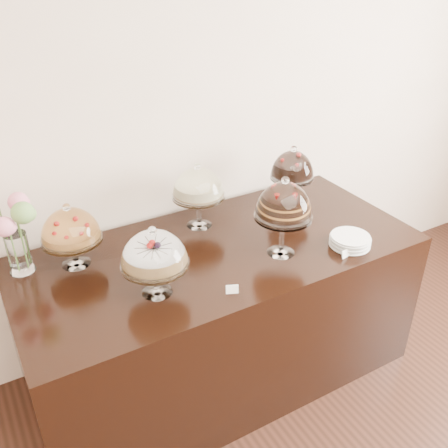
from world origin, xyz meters
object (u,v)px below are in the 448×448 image
plate_stack (350,241)px  flower_vase (14,227)px  cake_stand_sugar_sponge (154,252)px  cake_stand_fruit_tart (70,228)px  cake_stand_dark_choco (292,168)px  display_counter (220,313)px  cake_stand_cheesecake (198,186)px  cake_stand_choco_layer (284,203)px

plate_stack → flower_vase: bearing=158.4°
cake_stand_sugar_sponge → cake_stand_fruit_tart: bearing=122.0°
plate_stack → cake_stand_dark_choco: bearing=90.7°
display_counter → plate_stack: (0.64, -0.33, 0.48)m
cake_stand_sugar_sponge → flower_vase: 0.72m
cake_stand_sugar_sponge → cake_stand_cheesecake: (0.47, 0.48, 0.03)m
display_counter → plate_stack: 0.86m
cake_stand_cheesecake → cake_stand_dark_choco: bearing=-7.2°
cake_stand_fruit_tart → cake_stand_choco_layer: bearing=-24.1°
cake_stand_cheesecake → plate_stack: size_ratio=1.81×
cake_stand_cheesecake → plate_stack: (0.61, -0.62, -0.22)m
display_counter → flower_vase: bearing=162.4°
cake_stand_dark_choco → plate_stack: bearing=-89.3°
cake_stand_choco_layer → plate_stack: bearing=-19.9°
display_counter → cake_stand_dark_choco: 0.98m
cake_stand_sugar_sponge → cake_stand_choco_layer: bearing=-0.7°
plate_stack → cake_stand_fruit_tart: bearing=157.0°
cake_stand_fruit_tart → plate_stack: bearing=-23.0°
cake_stand_sugar_sponge → plate_stack: 1.11m
cake_stand_fruit_tart → flower_vase: bearing=166.3°
cake_stand_choco_layer → cake_stand_fruit_tart: (-0.99, 0.44, -0.08)m
cake_stand_sugar_sponge → cake_stand_dark_choco: cake_stand_dark_choco is taller
cake_stand_sugar_sponge → plate_stack: (1.08, -0.14, -0.19)m
cake_stand_dark_choco → plate_stack: cake_stand_dark_choco is taller
cake_stand_choco_layer → cake_stand_sugar_sponge: bearing=179.3°
cake_stand_dark_choco → flower_vase: 1.60m
cake_stand_cheesecake → plate_stack: 0.90m
cake_stand_fruit_tart → display_counter: bearing=-18.9°
cake_stand_fruit_tart → flower_vase: flower_vase is taller
cake_stand_sugar_sponge → cake_stand_cheesecake: cake_stand_cheesecake is taller
cake_stand_dark_choco → display_counter: bearing=-161.2°
cake_stand_sugar_sponge → cake_stand_dark_choco: size_ratio=0.89×
cake_stand_sugar_sponge → plate_stack: size_ratio=1.66×
cake_stand_fruit_tart → flower_vase: 0.26m
display_counter → cake_stand_sugar_sponge: cake_stand_sugar_sponge is taller
cake_stand_fruit_tart → flower_vase: (-0.25, 0.06, 0.05)m
cake_stand_dark_choco → cake_stand_sugar_sponge: bearing=-159.6°
cake_stand_choco_layer → cake_stand_dark_choco: cake_stand_choco_layer is taller
cake_stand_sugar_sponge → cake_stand_fruit_tart: size_ratio=1.03×
cake_stand_fruit_tart → plate_stack: size_ratio=1.62×
cake_stand_choco_layer → cake_stand_cheesecake: bearing=116.5°
cake_stand_sugar_sponge → cake_stand_dark_choco: (1.08, 0.40, 0.04)m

